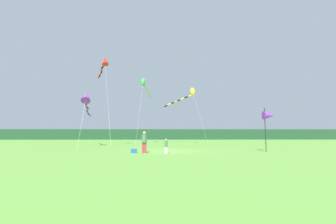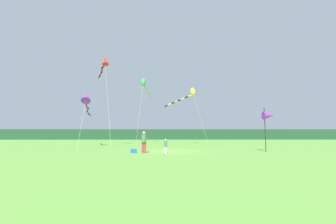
{
  "view_description": "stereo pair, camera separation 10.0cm",
  "coord_description": "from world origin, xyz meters",
  "px_view_note": "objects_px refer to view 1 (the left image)",
  "views": [
    {
      "loc": [
        -0.61,
        -19.48,
        1.41
      ],
      "look_at": [
        0.0,
        6.0,
        3.99
      ],
      "focal_mm": 23.86,
      "sensor_mm": 36.0,
      "label": 1
    },
    {
      "loc": [
        -0.51,
        -19.48,
        1.41
      ],
      "look_at": [
        0.0,
        6.0,
        3.99
      ],
      "focal_mm": 23.86,
      "sensor_mm": 36.0,
      "label": 2
    }
  ],
  "objects_px": {
    "person_adult": "(144,141)",
    "kite_purple": "(86,99)",
    "kite_red": "(104,62)",
    "kite_yellow": "(188,94)",
    "person_child": "(166,145)",
    "cooler_box": "(134,151)",
    "kite_green": "(144,84)",
    "banner_flag_pole": "(269,116)"
  },
  "relations": [
    {
      "from": "person_adult",
      "to": "banner_flag_pole",
      "type": "relative_size",
      "value": 0.45
    },
    {
      "from": "person_child",
      "to": "kite_yellow",
      "type": "xyz_separation_m",
      "value": [
        3.89,
        18.7,
        7.3
      ]
    },
    {
      "from": "person_adult",
      "to": "kite_green",
      "type": "bearing_deg",
      "value": 95.03
    },
    {
      "from": "person_child",
      "to": "kite_red",
      "type": "relative_size",
      "value": 0.09
    },
    {
      "from": "person_child",
      "to": "kite_yellow",
      "type": "height_order",
      "value": "kite_yellow"
    },
    {
      "from": "kite_purple",
      "to": "kite_yellow",
      "type": "distance_m",
      "value": 16.11
    },
    {
      "from": "kite_purple",
      "to": "kite_yellow",
      "type": "height_order",
      "value": "kite_yellow"
    },
    {
      "from": "kite_green",
      "to": "kite_purple",
      "type": "height_order",
      "value": "kite_green"
    },
    {
      "from": "banner_flag_pole",
      "to": "kite_green",
      "type": "bearing_deg",
      "value": 123.24
    },
    {
      "from": "banner_flag_pole",
      "to": "kite_purple",
      "type": "relative_size",
      "value": 0.32
    },
    {
      "from": "kite_yellow",
      "to": "banner_flag_pole",
      "type": "bearing_deg",
      "value": -74.91
    },
    {
      "from": "person_child",
      "to": "kite_red",
      "type": "xyz_separation_m",
      "value": [
        -7.78,
        11.19,
        10.07
      ]
    },
    {
      "from": "person_adult",
      "to": "kite_red",
      "type": "relative_size",
      "value": 0.14
    },
    {
      "from": "person_adult",
      "to": "cooler_box",
      "type": "bearing_deg",
      "value": -179.87
    },
    {
      "from": "cooler_box",
      "to": "kite_green",
      "type": "xyz_separation_m",
      "value": [
        -0.89,
        19.0,
        9.6
      ]
    },
    {
      "from": "person_adult",
      "to": "kite_purple",
      "type": "distance_m",
      "value": 13.2
    },
    {
      "from": "kite_red",
      "to": "kite_yellow",
      "type": "xyz_separation_m",
      "value": [
        11.67,
        7.51,
        -2.77
      ]
    },
    {
      "from": "person_child",
      "to": "kite_green",
      "type": "bearing_deg",
      "value": 99.74
    },
    {
      "from": "person_adult",
      "to": "kite_yellow",
      "type": "distance_m",
      "value": 20.24
    },
    {
      "from": "kite_green",
      "to": "person_adult",
      "type": "bearing_deg",
      "value": -84.97
    },
    {
      "from": "kite_yellow",
      "to": "kite_green",
      "type": "bearing_deg",
      "value": 173.38
    },
    {
      "from": "banner_flag_pole",
      "to": "kite_purple",
      "type": "distance_m",
      "value": 20.23
    },
    {
      "from": "kite_green",
      "to": "cooler_box",
      "type": "bearing_deg",
      "value": -87.33
    },
    {
      "from": "person_adult",
      "to": "cooler_box",
      "type": "height_order",
      "value": "person_adult"
    },
    {
      "from": "banner_flag_pole",
      "to": "kite_red",
      "type": "bearing_deg",
      "value": 148.97
    },
    {
      "from": "person_child",
      "to": "kite_purple",
      "type": "distance_m",
      "value": 14.73
    },
    {
      "from": "kite_red",
      "to": "person_child",
      "type": "bearing_deg",
      "value": -55.19
    },
    {
      "from": "kite_green",
      "to": "kite_yellow",
      "type": "relative_size",
      "value": 1.2
    },
    {
      "from": "person_adult",
      "to": "banner_flag_pole",
      "type": "distance_m",
      "value": 10.48
    },
    {
      "from": "person_child",
      "to": "kite_green",
      "type": "xyz_separation_m",
      "value": [
        -3.36,
        19.54,
        9.14
      ]
    },
    {
      "from": "cooler_box",
      "to": "kite_purple",
      "type": "xyz_separation_m",
      "value": [
        -7.04,
        9.48,
        5.58
      ]
    },
    {
      "from": "cooler_box",
      "to": "kite_yellow",
      "type": "bearing_deg",
      "value": 70.71
    },
    {
      "from": "kite_red",
      "to": "kite_yellow",
      "type": "relative_size",
      "value": 1.3
    },
    {
      "from": "person_child",
      "to": "kite_red",
      "type": "height_order",
      "value": "kite_red"
    },
    {
      "from": "person_child",
      "to": "kite_red",
      "type": "distance_m",
      "value": 16.95
    },
    {
      "from": "banner_flag_pole",
      "to": "kite_yellow",
      "type": "bearing_deg",
      "value": 105.09
    },
    {
      "from": "person_adult",
      "to": "kite_red",
      "type": "height_order",
      "value": "kite_red"
    },
    {
      "from": "banner_flag_pole",
      "to": "kite_green",
      "type": "relative_size",
      "value": 0.34
    },
    {
      "from": "person_adult",
      "to": "person_child",
      "type": "bearing_deg",
      "value": -17.78
    },
    {
      "from": "cooler_box",
      "to": "kite_yellow",
      "type": "distance_m",
      "value": 20.75
    },
    {
      "from": "person_child",
      "to": "kite_green",
      "type": "relative_size",
      "value": 0.1
    },
    {
      "from": "person_child",
      "to": "kite_purple",
      "type": "xyz_separation_m",
      "value": [
        -9.51,
        10.02,
        5.12
      ]
    }
  ]
}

